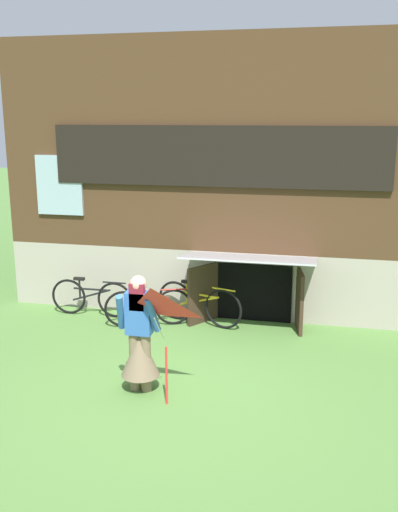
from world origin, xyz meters
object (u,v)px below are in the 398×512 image
object	(u,v)px
kite	(151,315)
bicycle_red	(148,307)
bicycle_black	(91,297)
person	(140,343)
bicycle_yellow	(199,304)

from	to	relation	value
kite	bicycle_red	size ratio (longest dim) A/B	1.05
bicycle_black	kite	bearing A→B (deg)	-55.40
bicycle_red	person	bearing A→B (deg)	-94.66
bicycle_yellow	bicycle_black	distance (m)	2.03
bicycle_yellow	bicycle_red	bearing A→B (deg)	-144.02
kite	bicycle_yellow	world-z (taller)	kite
bicycle_yellow	person	bearing A→B (deg)	-77.65
bicycle_red	bicycle_black	xyz separation A→B (m)	(-1.19, 0.28, 0.01)
person	kite	xyz separation A→B (m)	(0.32, -0.46, 0.58)
bicycle_yellow	kite	bearing A→B (deg)	-71.18
person	bicycle_black	world-z (taller)	person
kite	bicycle_yellow	bearing A→B (deg)	91.92
bicycle_black	bicycle_red	bearing A→B (deg)	-13.15
person	bicycle_black	size ratio (longest dim) A/B	1.02
person	bicycle_yellow	world-z (taller)	person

